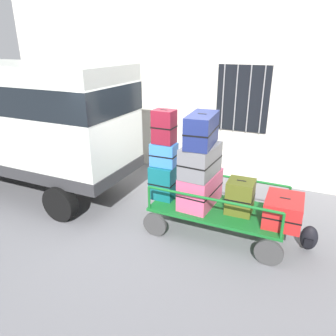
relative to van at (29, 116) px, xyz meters
The scene contains 14 objects.
ground_plane 3.68m from the van, ahead, with size 40.00×40.00×0.00m, color slate.
building_wall 4.25m from the van, 39.15° to the left, with size 12.00×0.38×5.00m.
van is the anchor object (origin of this frame).
luggage_cart 4.53m from the van, ahead, with size 2.39×1.18×0.49m.
cart_railing 4.42m from the van, ahead, with size 2.26×1.04×0.43m.
suitcase_left_bottom 3.39m from the van, ahead, with size 0.45×0.44×0.63m.
suitcase_left_middle 3.28m from the van, ahead, with size 0.47×0.32×0.43m.
suitcase_left_top 3.26m from the van, ahead, with size 0.38×0.31×0.60m.
suitcase_midleft_bottom 4.08m from the van, ahead, with size 0.58×0.95×0.59m.
suitcase_midleft_middle 3.99m from the van, ahead, with size 0.55×0.86×0.53m.
suitcase_midleft_top 3.98m from the van, ahead, with size 0.49×0.88×0.53m.
suitcase_center_bottom 4.78m from the van, ahead, with size 0.46×0.44×0.59m.
suitcase_midright_bottom 5.50m from the van, ahead, with size 0.60×0.75×0.43m.
backpack 6.04m from the van, ahead, with size 0.27×0.22×0.44m.
Camera 1 is at (2.35, -4.71, 3.21)m, focal length 34.12 mm.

